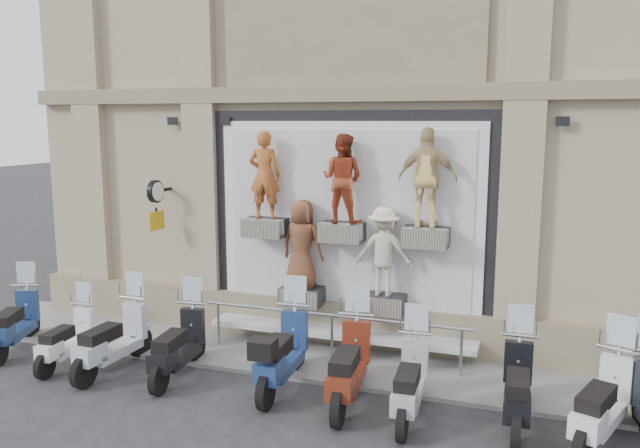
# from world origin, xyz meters

# --- Properties ---
(ground) EXTENTS (90.00, 90.00, 0.00)m
(ground) POSITION_xyz_m (0.00, 0.00, 0.00)
(ground) COLOR #29292B
(ground) RESTS_ON ground
(sidewalk) EXTENTS (16.00, 2.20, 0.08)m
(sidewalk) POSITION_xyz_m (0.00, 2.10, 0.04)
(sidewalk) COLOR gray
(sidewalk) RESTS_ON ground
(building) EXTENTS (14.00, 8.60, 12.00)m
(building) POSITION_xyz_m (0.00, 7.00, 6.00)
(building) COLOR tan
(building) RESTS_ON ground
(shop_vitrine) EXTENTS (5.60, 0.83, 4.30)m
(shop_vitrine) POSITION_xyz_m (0.09, 2.75, 2.40)
(shop_vitrine) COLOR black
(shop_vitrine) RESTS_ON ground
(guard_rail) EXTENTS (5.06, 0.10, 0.93)m
(guard_rail) POSITION_xyz_m (0.00, 2.00, 0.47)
(guard_rail) COLOR #9EA0A5
(guard_rail) RESTS_ON ground
(clock_sign_bracket) EXTENTS (0.10, 0.80, 1.02)m
(clock_sign_bracket) POSITION_xyz_m (-3.90, 2.47, 2.80)
(clock_sign_bracket) COLOR black
(clock_sign_bracket) RESTS_ON ground
(scooter_a) EXTENTS (1.25, 2.03, 1.59)m
(scooter_a) POSITION_xyz_m (-5.91, 0.62, 0.80)
(scooter_a) COLOR navy
(scooter_a) RESTS_ON ground
(scooter_b) EXTENTS (0.64, 1.76, 1.40)m
(scooter_b) POSITION_xyz_m (-4.46, 0.34, 0.70)
(scooter_b) COLOR white
(scooter_b) RESTS_ON ground
(scooter_c) EXTENTS (0.67, 2.05, 1.65)m
(scooter_c) POSITION_xyz_m (-3.50, 0.38, 0.83)
(scooter_c) COLOR #AFB4BD
(scooter_c) RESTS_ON ground
(scooter_d) EXTENTS (0.77, 2.03, 1.61)m
(scooter_d) POSITION_xyz_m (-2.29, 0.54, 0.80)
(scooter_d) COLOR black
(scooter_d) RESTS_ON ground
(scooter_e) EXTENTS (0.75, 2.18, 1.74)m
(scooter_e) POSITION_xyz_m (-0.42, 0.69, 0.87)
(scooter_e) COLOR navy
(scooter_e) RESTS_ON ground
(scooter_f) EXTENTS (0.83, 2.20, 1.75)m
(scooter_f) POSITION_xyz_m (0.76, 0.52, 0.87)
(scooter_f) COLOR maroon
(scooter_f) RESTS_ON ground
(scooter_g) EXTENTS (0.68, 1.96, 1.57)m
(scooter_g) POSITION_xyz_m (1.74, 0.35, 0.78)
(scooter_g) COLOR #9DA0A3
(scooter_g) RESTS_ON ground
(scooter_h) EXTENTS (0.63, 2.01, 1.63)m
(scooter_h) POSITION_xyz_m (3.25, 0.64, 0.81)
(scooter_h) COLOR black
(scooter_h) RESTS_ON ground
(scooter_i) EXTENTS (1.30, 2.14, 1.67)m
(scooter_i) POSITION_xyz_m (4.34, 0.43, 0.84)
(scooter_i) COLOR silver
(scooter_i) RESTS_ON ground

